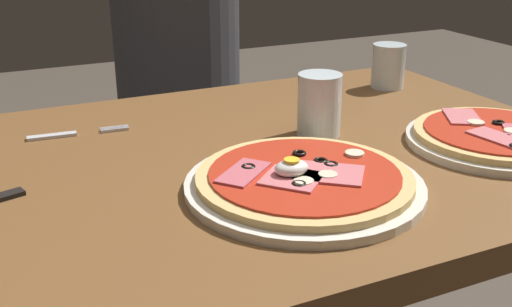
% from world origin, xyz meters
% --- Properties ---
extents(dining_table, '(1.20, 0.72, 0.78)m').
position_xyz_m(dining_table, '(0.00, 0.00, 0.64)').
color(dining_table, brown).
rests_on(dining_table, ground).
extents(pizza_foreground, '(0.31, 0.31, 0.05)m').
position_xyz_m(pizza_foreground, '(0.08, -0.15, 0.79)').
color(pizza_foreground, silver).
rests_on(pizza_foreground, dining_table).
extents(pizza_across_left, '(0.27, 0.27, 0.03)m').
position_xyz_m(pizza_across_left, '(0.43, -0.13, 0.79)').
color(pizza_across_left, silver).
rests_on(pizza_across_left, dining_table).
extents(water_glass_near, '(0.07, 0.07, 0.10)m').
position_xyz_m(water_glass_near, '(0.21, 0.03, 0.82)').
color(water_glass_near, silver).
rests_on(water_glass_near, dining_table).
extents(water_glass_far, '(0.07, 0.07, 0.09)m').
position_xyz_m(water_glass_far, '(0.47, 0.21, 0.82)').
color(water_glass_far, silver).
rests_on(water_glass_far, dining_table).
extents(fork, '(0.16, 0.03, 0.00)m').
position_xyz_m(fork, '(-0.15, 0.19, 0.78)').
color(fork, silver).
rests_on(fork, dining_table).
extents(diner_person, '(0.32, 0.32, 1.18)m').
position_xyz_m(diner_person, '(0.21, 0.75, 0.56)').
color(diner_person, black).
rests_on(diner_person, ground).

